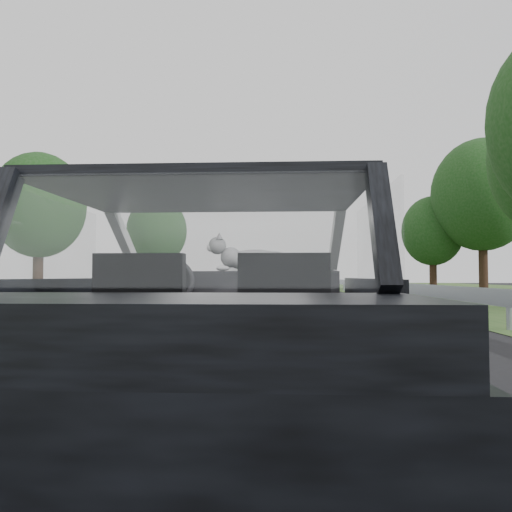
# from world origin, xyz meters

# --- Properties ---
(ground) EXTENTS (140.00, 140.00, 0.00)m
(ground) POSITION_xyz_m (0.00, 0.00, 0.00)
(ground) COLOR black
(ground) RESTS_ON ground
(subject_car) EXTENTS (1.80, 4.00, 1.45)m
(subject_car) POSITION_xyz_m (0.00, 0.00, 0.72)
(subject_car) COLOR black
(subject_car) RESTS_ON ground
(dashboard) EXTENTS (1.58, 0.45, 0.30)m
(dashboard) POSITION_xyz_m (0.00, 0.62, 0.85)
(dashboard) COLOR black
(dashboard) RESTS_ON subject_car
(driver_seat) EXTENTS (0.50, 0.72, 0.42)m
(driver_seat) POSITION_xyz_m (-0.40, -0.29, 0.88)
(driver_seat) COLOR black
(driver_seat) RESTS_ON subject_car
(passenger_seat) EXTENTS (0.50, 0.72, 0.42)m
(passenger_seat) POSITION_xyz_m (0.40, -0.29, 0.88)
(passenger_seat) COLOR black
(passenger_seat) RESTS_ON subject_car
(steering_wheel) EXTENTS (0.36, 0.36, 0.04)m
(steering_wheel) POSITION_xyz_m (-0.40, 0.33, 0.92)
(steering_wheel) COLOR black
(steering_wheel) RESTS_ON dashboard
(cat) EXTENTS (0.66, 0.30, 0.29)m
(cat) POSITION_xyz_m (0.19, 0.62, 1.09)
(cat) COLOR gray
(cat) RESTS_ON dashboard
(guardrail) EXTENTS (0.05, 90.00, 0.32)m
(guardrail) POSITION_xyz_m (4.30, 10.00, 0.58)
(guardrail) COLOR #9AA2AC
(guardrail) RESTS_ON ground
(other_car) EXTENTS (2.02, 4.42, 1.42)m
(other_car) POSITION_xyz_m (-1.37, 19.37, 0.71)
(other_car) COLOR silver
(other_car) RESTS_ON ground
(highway_sign) EXTENTS (0.16, 0.91, 2.26)m
(highway_sign) POSITION_xyz_m (6.17, 23.38, 1.13)
(highway_sign) COLOR #106522
(highway_sign) RESTS_ON ground
(tree_2) EXTENTS (4.55, 4.55, 6.22)m
(tree_2) POSITION_xyz_m (10.57, 31.26, 3.11)
(tree_2) COLOR #113A0E
(tree_2) RESTS_ON ground
(tree_3) EXTENTS (7.19, 7.19, 9.48)m
(tree_3) POSITION_xyz_m (13.09, 29.19, 4.74)
(tree_3) COLOR #113A0E
(tree_3) RESTS_ON ground
(tree_5) EXTENTS (5.44, 5.44, 6.96)m
(tree_5) POSITION_xyz_m (-11.80, 21.09, 3.48)
(tree_5) COLOR #113A0E
(tree_5) RESTS_ON ground
(tree_6) EXTENTS (4.91, 4.91, 6.64)m
(tree_6) POSITION_xyz_m (-8.85, 32.92, 3.32)
(tree_6) COLOR #113A0E
(tree_6) RESTS_ON ground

